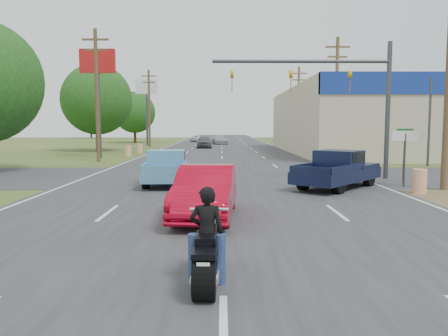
{
  "coord_description": "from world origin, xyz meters",
  "views": [
    {
      "loc": [
        -0.02,
        -5.5,
        2.73
      ],
      "look_at": [
        0.06,
        9.39,
        1.3
      ],
      "focal_mm": 35.0,
      "sensor_mm": 36.0,
      "label": 1
    }
  ],
  "objects_px": {
    "rider": "(207,239)",
    "navy_pickup": "(339,169)",
    "distant_car_silver": "(220,140)",
    "red_convertible": "(206,192)",
    "distant_car_grey": "(204,142)",
    "distant_car_white": "(196,138)",
    "motorcycle": "(207,256)",
    "blue_pickup": "(166,167)"
  },
  "relations": [
    {
      "from": "red_convertible",
      "to": "motorcycle",
      "type": "height_order",
      "value": "red_convertible"
    },
    {
      "from": "red_convertible",
      "to": "distant_car_silver",
      "type": "height_order",
      "value": "red_convertible"
    },
    {
      "from": "red_convertible",
      "to": "motorcycle",
      "type": "bearing_deg",
      "value": -83.48
    },
    {
      "from": "red_convertible",
      "to": "distant_car_silver",
      "type": "xyz_separation_m",
      "value": [
        0.18,
        53.16,
        -0.07
      ]
    },
    {
      "from": "distant_car_silver",
      "to": "distant_car_white",
      "type": "distance_m",
      "value": 10.66
    },
    {
      "from": "navy_pickup",
      "to": "distant_car_grey",
      "type": "xyz_separation_m",
      "value": [
        -7.36,
        35.74,
        -0.06
      ]
    },
    {
      "from": "rider",
      "to": "distant_car_silver",
      "type": "relative_size",
      "value": 0.33
    },
    {
      "from": "red_convertible",
      "to": "distant_car_white",
      "type": "distance_m",
      "value": 63.1
    },
    {
      "from": "rider",
      "to": "distant_car_silver",
      "type": "distance_m",
      "value": 58.72
    },
    {
      "from": "blue_pickup",
      "to": "distant_car_silver",
      "type": "xyz_separation_m",
      "value": [
        2.31,
        45.6,
        -0.11
      ]
    },
    {
      "from": "rider",
      "to": "navy_pickup",
      "type": "relative_size",
      "value": 0.32
    },
    {
      "from": "motorcycle",
      "to": "distant_car_white",
      "type": "distance_m",
      "value": 68.73
    },
    {
      "from": "rider",
      "to": "distant_car_grey",
      "type": "height_order",
      "value": "rider"
    },
    {
      "from": "navy_pickup",
      "to": "blue_pickup",
      "type": "bearing_deg",
      "value": -149.05
    },
    {
      "from": "navy_pickup",
      "to": "distant_car_silver",
      "type": "distance_m",
      "value": 47.27
    },
    {
      "from": "rider",
      "to": "distant_car_silver",
      "type": "height_order",
      "value": "rider"
    },
    {
      "from": "distant_car_white",
      "to": "rider",
      "type": "bearing_deg",
      "value": 88.67
    },
    {
      "from": "navy_pickup",
      "to": "distant_car_grey",
      "type": "bearing_deg",
      "value": 142.43
    },
    {
      "from": "distant_car_white",
      "to": "motorcycle",
      "type": "bearing_deg",
      "value": 88.66
    },
    {
      "from": "rider",
      "to": "motorcycle",
      "type": "bearing_deg",
      "value": 90.0
    },
    {
      "from": "red_convertible",
      "to": "navy_pickup",
      "type": "xyz_separation_m",
      "value": [
        5.64,
        6.21,
        0.08
      ]
    },
    {
      "from": "red_convertible",
      "to": "navy_pickup",
      "type": "height_order",
      "value": "navy_pickup"
    },
    {
      "from": "motorcycle",
      "to": "distant_car_grey",
      "type": "xyz_separation_m",
      "value": [
        -1.94,
        47.58,
        0.25
      ]
    },
    {
      "from": "navy_pickup",
      "to": "motorcycle",
      "type": "bearing_deg",
      "value": -73.81
    },
    {
      "from": "blue_pickup",
      "to": "navy_pickup",
      "type": "relative_size",
      "value": 0.97
    },
    {
      "from": "distant_car_white",
      "to": "red_convertible",
      "type": "bearing_deg",
      "value": 88.77
    },
    {
      "from": "navy_pickup",
      "to": "distant_car_silver",
      "type": "xyz_separation_m",
      "value": [
        -5.46,
        46.95,
        -0.14
      ]
    },
    {
      "from": "blue_pickup",
      "to": "distant_car_grey",
      "type": "height_order",
      "value": "blue_pickup"
    },
    {
      "from": "distant_car_white",
      "to": "blue_pickup",
      "type": "bearing_deg",
      "value": 87.07
    },
    {
      "from": "motorcycle",
      "to": "distant_car_white",
      "type": "relative_size",
      "value": 0.55
    },
    {
      "from": "motorcycle",
      "to": "rider",
      "type": "distance_m",
      "value": 0.29
    },
    {
      "from": "rider",
      "to": "distant_car_white",
      "type": "height_order",
      "value": "rider"
    },
    {
      "from": "motorcycle",
      "to": "blue_pickup",
      "type": "bearing_deg",
      "value": 101.56
    },
    {
      "from": "red_convertible",
      "to": "distant_car_grey",
      "type": "bearing_deg",
      "value": 96.64
    },
    {
      "from": "navy_pickup",
      "to": "distant_car_white",
      "type": "xyz_separation_m",
      "value": [
        -9.62,
        56.76,
        -0.25
      ]
    },
    {
      "from": "motorcycle",
      "to": "blue_pickup",
      "type": "distance_m",
      "value": 13.4
    },
    {
      "from": "red_convertible",
      "to": "blue_pickup",
      "type": "relative_size",
      "value": 0.94
    },
    {
      "from": "rider",
      "to": "distant_car_silver",
      "type": "bearing_deg",
      "value": -88.51
    },
    {
      "from": "rider",
      "to": "distant_car_grey",
      "type": "xyz_separation_m",
      "value": [
        -1.94,
        47.51,
        -0.02
      ]
    },
    {
      "from": "blue_pickup",
      "to": "distant_car_white",
      "type": "height_order",
      "value": "blue_pickup"
    },
    {
      "from": "navy_pickup",
      "to": "distant_car_grey",
      "type": "distance_m",
      "value": 36.49
    },
    {
      "from": "distant_car_grey",
      "to": "rider",
      "type": "bearing_deg",
      "value": -89.22
    }
  ]
}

